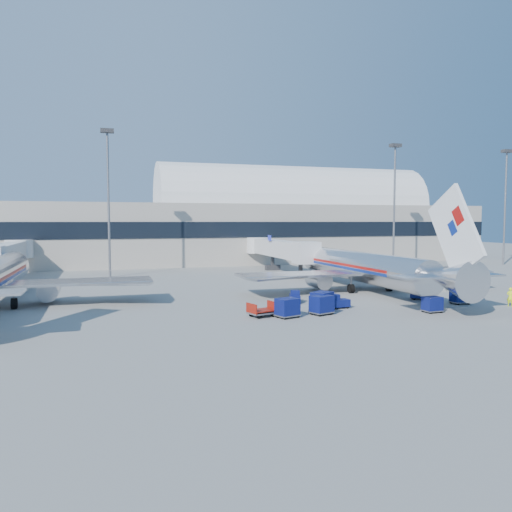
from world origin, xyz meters
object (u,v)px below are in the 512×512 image
object	(u,v)px
jetbridge_mid	(8,253)
cart_solo_near	(432,304)
barrier_far	(478,286)
cart_solo_far	(460,296)
jetbridge_near	(277,249)
barrier_mid	(457,287)
mast_far_east	(506,190)
cart_train_c	(287,307)
ramp_worker	(510,297)
cart_open_red	(262,312)
barrier_near	(434,288)
tug_right	(422,293)
tug_left	(295,297)
cart_train_b	(322,304)
cart_train_a	(322,301)
mast_west	(108,181)
tug_lead	(337,302)
mast_east	(395,187)
airliner_main	(366,268)

from	to	relation	value
jetbridge_mid	cart_solo_near	distance (m)	59.55
barrier_far	cart_solo_far	distance (m)	13.36
jetbridge_near	barrier_mid	xyz separation A→B (m)	(13.70, -28.81, -3.48)
mast_far_east	cart_train_c	size ratio (longest dim) A/B	9.61
ramp_worker	cart_solo_far	bearing A→B (deg)	27.60
mast_far_east	cart_solo_near	bearing A→B (deg)	-139.06
cart_solo_far	cart_open_red	bearing A→B (deg)	-176.82
barrier_near	tug_right	distance (m)	7.57
mast_far_east	cart_solo_far	world-z (taller)	mast_far_east
cart_solo_near	tug_left	bearing A→B (deg)	134.72
tug_left	mast_far_east	bearing A→B (deg)	-43.76
cart_solo_far	ramp_worker	size ratio (longest dim) A/B	0.95
jetbridge_mid	cart_train_b	bearing A→B (deg)	-49.95
barrier_near	cart_train_a	distance (m)	20.77
jetbridge_mid	cart_solo_far	distance (m)	61.85
mast_west	tug_lead	xyz separation A→B (m)	(21.14, -35.47, -14.13)
jetbridge_mid	mast_east	size ratio (longest dim) A/B	1.22
jetbridge_near	cart_train_b	world-z (taller)	jetbridge_near
jetbridge_mid	mast_west	distance (m)	18.06
airliner_main	tug_left	size ratio (longest dim) A/B	15.98
airliner_main	jetbridge_near	distance (m)	26.43
cart_solo_far	cart_open_red	size ratio (longest dim) A/B	0.66
jetbridge_mid	cart_train_a	xyz separation A→B (m)	(33.44, -37.27, -2.93)
mast_far_east	barrier_mid	xyz separation A→B (m)	(-33.70, -28.00, -14.34)
mast_west	cart_open_red	distance (m)	42.06
cart_solo_near	tug_right	bearing A→B (deg)	57.23
barrier_mid	barrier_far	xyz separation A→B (m)	(3.30, 0.00, 0.00)
tug_left	barrier_far	bearing A→B (deg)	-65.82
airliner_main	barrier_mid	distance (m)	11.84
cart_train_a	tug_left	bearing A→B (deg)	60.96
cart_train_b	cart_open_red	world-z (taller)	cart_train_b
cart_open_red	ramp_worker	bearing A→B (deg)	-21.86
cart_train_c	ramp_worker	xyz separation A→B (m)	(23.66, -1.11, 0.04)
ramp_worker	barrier_mid	bearing A→B (deg)	-40.28
mast_far_east	mast_west	bearing A→B (deg)	180.00
tug_right	cart_train_c	xyz separation A→B (m)	(-17.80, -5.29, 0.19)
mast_west	cart_train_a	size ratio (longest dim) A/B	8.51
barrier_mid	cart_solo_near	distance (m)	17.52
jetbridge_near	tug_right	world-z (taller)	jetbridge_near
jetbridge_mid	cart_train_a	bearing A→B (deg)	-48.10
jetbridge_near	tug_right	size ratio (longest dim) A/B	10.36
barrier_near	cart_open_red	size ratio (longest dim) A/B	1.07
airliner_main	jetbridge_near	size ratio (longest dim) A/B	1.35
tug_lead	cart_train_b	distance (m)	3.87
jetbridge_mid	cart_solo_far	size ratio (longest dim) A/B	14.90
jetbridge_near	cart_train_b	xyz separation A→B (m)	(-9.34, -38.85, -2.98)
jetbridge_near	tug_right	distance (m)	34.53
barrier_mid	cart_train_a	xyz separation A→B (m)	(-22.26, -8.46, 0.54)
tug_lead	mast_far_east	bearing A→B (deg)	28.16
mast_east	cart_train_a	bearing A→B (deg)	-130.34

